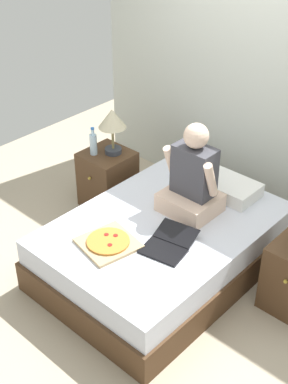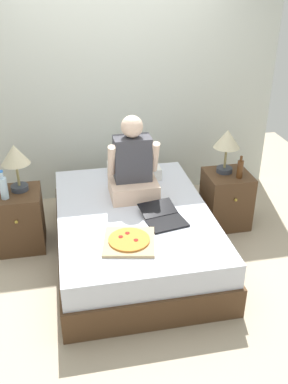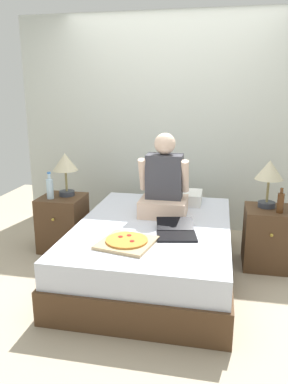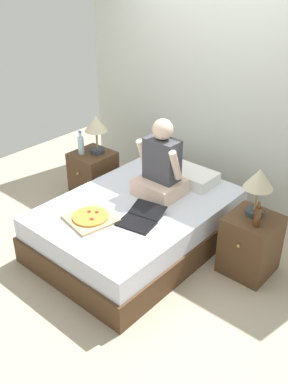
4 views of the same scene
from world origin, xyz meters
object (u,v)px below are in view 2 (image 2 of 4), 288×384
(lamp_on_right_nightstand, at_px, (227,142))
(person_seated, at_px, (133,167))
(water_bottle, at_px, (4,187))
(pizza_box, at_px, (129,241))
(beer_bottle, at_px, (240,169))
(nightstand_left, at_px, (20,219))
(bed, at_px, (134,233))
(laptop, at_px, (164,218))
(lamp_on_left_nightstand, at_px, (15,158))
(nightstand_right, at_px, (226,199))

(lamp_on_right_nightstand, distance_m, person_seated, 0.98)
(water_bottle, relative_size, pizza_box, 0.58)
(water_bottle, bearing_deg, person_seated, 0.31)
(beer_bottle, bearing_deg, nightstand_left, 177.34)
(bed, relative_size, laptop, 4.20)
(bed, xyz_separation_m, beer_bottle, (1.11, 0.27, 0.43))
(bed, bearing_deg, lamp_on_left_nightstand, 157.02)
(nightstand_left, xyz_separation_m, laptop, (1.27, -0.59, 0.22))
(lamp_on_right_nightstand, relative_size, laptop, 0.96)
(water_bottle, height_order, beer_bottle, water_bottle)
(nightstand_left, height_order, beer_bottle, beer_bottle)
(lamp_on_left_nightstand, height_order, lamp_on_right_nightstand, same)
(nightstand_right, height_order, person_seated, person_seated)
(nightstand_left, bearing_deg, person_seated, -4.39)
(water_bottle, relative_size, laptop, 0.59)
(person_seated, bearing_deg, water_bottle, -179.69)
(beer_bottle, relative_size, pizza_box, 0.49)
(laptop, bearing_deg, nightstand_right, 36.19)
(beer_bottle, relative_size, person_seated, 0.29)
(bed, bearing_deg, person_seated, 80.54)
(bed, xyz_separation_m, water_bottle, (-1.12, 0.28, 0.45))
(nightstand_right, bearing_deg, beer_bottle, -54.99)
(bed, distance_m, person_seated, 0.61)
(water_bottle, distance_m, beer_bottle, 2.23)
(nightstand_right, bearing_deg, laptop, -143.81)
(nightstand_left, xyz_separation_m, lamp_on_right_nightstand, (2.05, 0.05, 0.61))
(laptop, bearing_deg, lamp_on_right_nightstand, 39.48)
(nightstand_left, bearing_deg, lamp_on_right_nightstand, 1.40)
(nightstand_left, relative_size, laptop, 1.23)
(nightstand_left, xyz_separation_m, person_seated, (1.09, -0.08, 0.49))
(lamp_on_right_nightstand, height_order, person_seated, person_seated)
(nightstand_left, bearing_deg, beer_bottle, -2.66)
(nightstand_right, xyz_separation_m, pizza_box, (-1.16, -0.87, 0.22))
(beer_bottle, distance_m, person_seated, 1.07)
(lamp_on_left_nightstand, bearing_deg, beer_bottle, -4.06)
(pizza_box, bearing_deg, nightstand_left, 136.37)
(person_seated, distance_m, laptop, 0.60)
(person_seated, bearing_deg, laptop, -70.52)
(lamp_on_left_nightstand, distance_m, pizza_box, 1.33)
(person_seated, bearing_deg, nightstand_left, 175.61)
(beer_bottle, bearing_deg, lamp_on_left_nightstand, 175.94)
(water_bottle, distance_m, lamp_on_right_nightstand, 2.15)
(laptop, xyz_separation_m, pizza_box, (-0.35, -0.28, -0.00))
(bed, distance_m, water_bottle, 1.24)
(nightstand_left, distance_m, laptop, 1.42)
(beer_bottle, height_order, pizza_box, beer_bottle)
(beer_bottle, xyz_separation_m, laptop, (-0.88, -0.49, -0.16))
(nightstand_right, xyz_separation_m, person_seated, (-0.99, -0.08, 0.49))
(bed, height_order, beer_bottle, beer_bottle)
(bed, xyz_separation_m, lamp_on_right_nightstand, (1.01, 0.42, 0.66))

